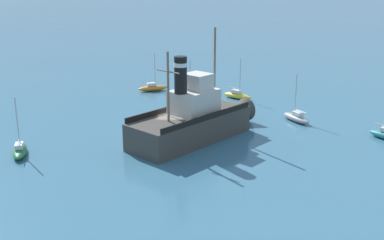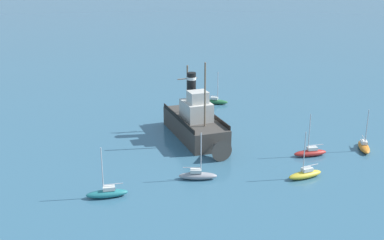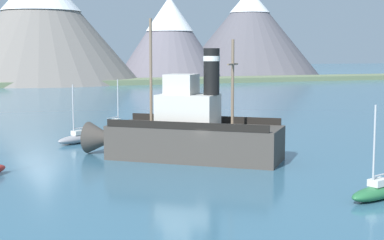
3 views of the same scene
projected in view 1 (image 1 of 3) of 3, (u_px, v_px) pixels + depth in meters
The scene contains 7 objects.
ground_plane at pixel (172, 141), 43.43m from camera, with size 600.00×600.00×0.00m, color #38667F.
old_tugboat at pixel (195, 119), 43.56m from camera, with size 13.06×12.03×9.90m.
sailboat_red at pixel (188, 97), 57.17m from camera, with size 3.58×3.33×4.90m.
sailboat_orange at pixel (153, 88), 61.97m from camera, with size 2.39×3.94×4.90m.
sailboat_grey at pixel (296, 117), 49.10m from camera, with size 3.86×2.78×4.90m.
sailboat_green at pixel (20, 150), 40.01m from camera, with size 3.96×2.08×4.90m.
sailboat_yellow at pixel (237, 95), 58.10m from camera, with size 3.18×3.69×4.90m.
Camera 1 is at (40.92, 2.93, 14.47)m, focal length 45.00 mm.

